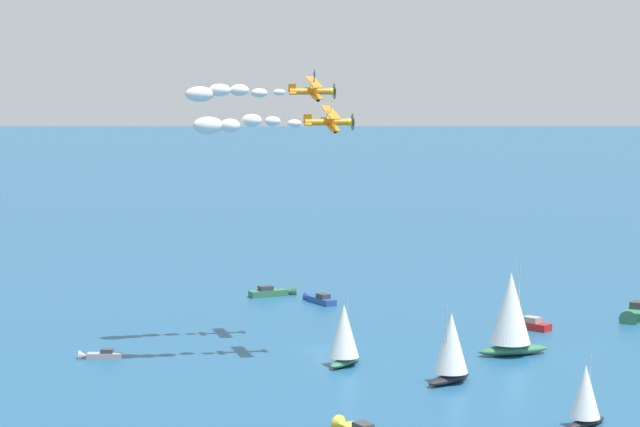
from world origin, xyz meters
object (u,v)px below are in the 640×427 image
object	(u,v)px
biplane_lead	(314,90)
motorboat_near_centre	(318,299)
sailboat_far_stbd	(586,395)
motorboat_inshore	(99,355)
sailboat_outer_ring_e	(511,313)
biplane_wingman	(330,121)
motorboat_far_port	(522,323)
motorboat_outer_ring_a	(635,314)
sailboat_outer_ring_d	(451,347)
wingwalker_wingman	(331,106)
sailboat_outer_ring_b	(344,334)
wingwalker_lead	(314,75)
motorboat_ahead	(274,292)

from	to	relation	value
biplane_lead	motorboat_near_centre	bearing A→B (deg)	-158.21
sailboat_far_stbd	motorboat_inshore	distance (m)	68.70
motorboat_near_centre	sailboat_outer_ring_e	world-z (taller)	sailboat_outer_ring_e
biplane_wingman	biplane_lead	bearing A→B (deg)	-146.54
motorboat_far_port	motorboat_outer_ring_a	world-z (taller)	motorboat_outer_ring_a
motorboat_far_port	sailboat_outer_ring_d	bearing A→B (deg)	0.30
motorboat_inshore	biplane_lead	bearing A→B (deg)	134.24
biplane_wingman	wingwalker_wingman	distance (m)	2.15
sailboat_outer_ring_d	biplane_wingman	bearing A→B (deg)	-107.24
motorboat_near_centre	biplane_lead	bearing A→B (deg)	21.79
motorboat_inshore	sailboat_outer_ring_e	bearing A→B (deg)	115.02
motorboat_inshore	sailboat_outer_ring_e	xyz separation A→B (m)	(-24.06, 51.53, 5.52)
sailboat_outer_ring_e	biplane_lead	bearing A→B (deg)	-86.07
motorboat_outer_ring_a	motorboat_far_port	bearing A→B (deg)	-46.72
sailboat_outer_ring_b	wingwalker_lead	bearing A→B (deg)	-142.51
motorboat_ahead	motorboat_outer_ring_a	size ratio (longest dim) A/B	0.68
motorboat_far_port	motorboat_ahead	distance (m)	48.54
motorboat_ahead	sailboat_outer_ring_d	size ratio (longest dim) A/B	0.76
motorboat_far_port	biplane_lead	world-z (taller)	biplane_lead
motorboat_outer_ring_a	motorboat_near_centre	bearing A→B (deg)	-83.25
motorboat_inshore	sailboat_outer_ring_e	size ratio (longest dim) A/B	0.46
wingwalker_wingman	sailboat_far_stbd	bearing A→B (deg)	63.42
biplane_lead	wingwalker_lead	world-z (taller)	wingwalker_lead
sailboat_outer_ring_e	biplane_wingman	bearing A→B (deg)	-60.10
motorboat_near_centre	biplane_wingman	size ratio (longest dim) A/B	1.10
motorboat_near_centre	sailboat_far_stbd	distance (m)	82.60
motorboat_far_port	biplane_wingman	distance (m)	48.95
wingwalker_lead	motorboat_outer_ring_a	bearing A→B (deg)	131.74
motorboat_ahead	biplane_wingman	bearing A→B (deg)	33.48
sailboat_outer_ring_e	wingwalker_wingman	bearing A→B (deg)	-59.03
sailboat_far_stbd	wingwalker_lead	world-z (taller)	wingwalker_lead
motorboat_inshore	wingwalker_lead	bearing A→B (deg)	133.38
biplane_lead	biplane_wingman	bearing A→B (deg)	33.46
wingwalker_wingman	biplane_wingman	bearing A→B (deg)	-144.20
motorboat_inshore	motorboat_near_centre	bearing A→B (deg)	168.02
biplane_wingman	wingwalker_wingman	xyz separation A→B (m)	(0.38, 0.28, 2.10)
motorboat_far_port	sailboat_outer_ring_e	bearing A→B (deg)	9.26
motorboat_outer_ring_a	sailboat_outer_ring_d	world-z (taller)	sailboat_outer_ring_d
motorboat_ahead	wingwalker_wingman	distance (m)	62.34
sailboat_far_stbd	motorboat_ahead	xyz separation A→B (m)	(-62.71, -67.06, -2.94)
biplane_lead	wingwalker_wingman	world-z (taller)	biplane_lead
sailboat_far_stbd	sailboat_outer_ring_d	size ratio (longest dim) A/B	0.78
motorboat_near_centre	sailboat_outer_ring_b	world-z (taller)	sailboat_outer_ring_b
sailboat_outer_ring_e	sailboat_far_stbd	bearing A→B (deg)	27.39
biplane_lead	motorboat_ahead	bearing A→B (deg)	-146.52
sailboat_outer_ring_b	wingwalker_wingman	world-z (taller)	wingwalker_wingman
motorboat_far_port	wingwalker_lead	bearing A→B (deg)	-49.20
sailboat_outer_ring_d	sailboat_outer_ring_e	size ratio (longest dim) A/B	0.77
motorboat_inshore	motorboat_outer_ring_a	xyz separation A→B (m)	(-57.65, 63.26, 0.41)
motorboat_near_centre	biplane_wingman	world-z (taller)	biplane_wingman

